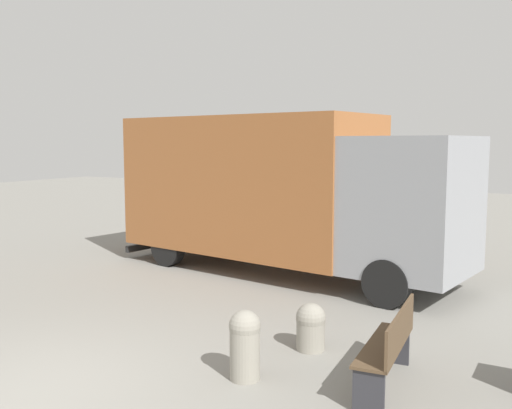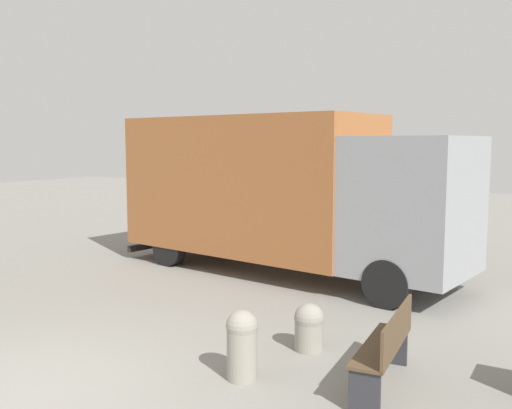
{
  "view_description": "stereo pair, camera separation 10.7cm",
  "coord_description": "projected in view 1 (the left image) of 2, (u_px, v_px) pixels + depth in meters",
  "views": [
    {
      "loc": [
        5.46,
        -4.09,
        2.88
      ],
      "look_at": [
        0.56,
        4.56,
        1.78
      ],
      "focal_mm": 40.0,
      "sensor_mm": 36.0,
      "label": 1
    },
    {
      "loc": [
        5.55,
        -4.04,
        2.88
      ],
      "look_at": [
        0.56,
        4.56,
        1.78
      ],
      "focal_mm": 40.0,
      "sensor_mm": 36.0,
      "label": 2
    }
  ],
  "objects": [
    {
      "name": "park_bench",
      "position": [
        390.0,
        345.0,
        6.66
      ],
      "size": [
        0.55,
        1.66,
        0.94
      ],
      "rotation": [
        0.0,
        0.0,
        1.66
      ],
      "color": "brown",
      "rests_on": "ground"
    },
    {
      "name": "delivery_truck",
      "position": [
        280.0,
        189.0,
        12.39
      ],
      "size": [
        8.14,
        3.42,
        3.43
      ],
      "rotation": [
        0.0,
        0.0,
        -0.14
      ],
      "color": "#99592D",
      "rests_on": "ground"
    },
    {
      "name": "ground_plane",
      "position": [
        18.0,
        394.0,
        6.53
      ],
      "size": [
        60.0,
        60.0,
        0.0
      ],
      "primitive_type": "plane",
      "color": "gray"
    },
    {
      "name": "bollard_near_bench",
      "position": [
        245.0,
        342.0,
        6.89
      ],
      "size": [
        0.39,
        0.39,
        0.86
      ],
      "color": "gray",
      "rests_on": "ground"
    },
    {
      "name": "bollard_far_bench",
      "position": [
        311.0,
        326.0,
        7.88
      ],
      "size": [
        0.41,
        0.41,
        0.66
      ],
      "color": "gray",
      "rests_on": "ground"
    }
  ]
}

